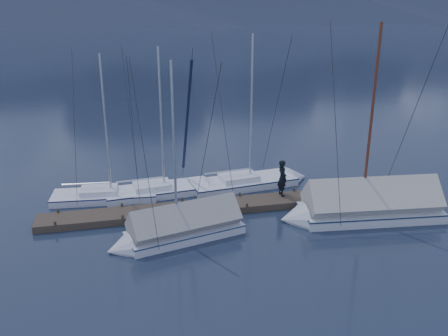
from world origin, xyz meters
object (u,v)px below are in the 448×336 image
(sailboat_open_left, at_px, (120,196))
(person, at_px, (282,178))
(sailboat_covered_near, at_px, (359,208))
(sailboat_open_mid, at_px, (173,190))
(sailboat_open_right, at_px, (258,182))
(sailboat_covered_far, at_px, (175,231))

(sailboat_open_left, height_order, person, sailboat_open_left)
(sailboat_open_left, bearing_deg, sailboat_covered_near, -24.19)
(sailboat_open_mid, distance_m, person, 6.04)
(sailboat_open_left, relative_size, person, 4.36)
(sailboat_open_mid, distance_m, sailboat_covered_near, 9.83)
(sailboat_open_left, distance_m, sailboat_open_right, 7.72)
(sailboat_covered_near, relative_size, person, 5.30)
(sailboat_open_left, distance_m, sailboat_covered_near, 12.22)
(sailboat_open_left, bearing_deg, sailboat_open_mid, 4.49)
(sailboat_open_left, xyz_separation_m, sailboat_open_mid, (2.82, 0.22, 0.00))
(sailboat_open_mid, relative_size, person, 4.50)
(sailboat_open_left, distance_m, sailboat_open_mid, 2.83)
(person, bearing_deg, sailboat_open_mid, 61.14)
(sailboat_open_right, bearing_deg, sailboat_open_left, -177.47)
(sailboat_open_mid, bearing_deg, sailboat_open_left, -175.51)
(sailboat_open_left, xyz_separation_m, sailboat_covered_near, (11.14, -5.01, 0.36))
(sailboat_covered_far, bearing_deg, sailboat_open_left, 113.44)
(sailboat_open_mid, height_order, sailboat_open_right, sailboat_open_right)
(sailboat_open_mid, height_order, sailboat_covered_far, sailboat_open_mid)
(sailboat_covered_near, distance_m, person, 4.11)
(sailboat_open_right, distance_m, person, 2.84)
(person, bearing_deg, sailboat_covered_near, -138.37)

